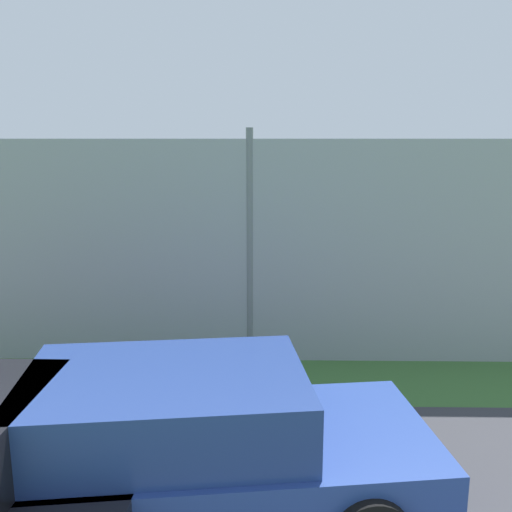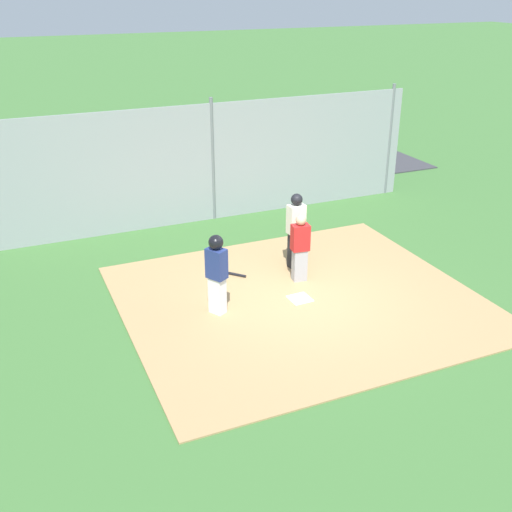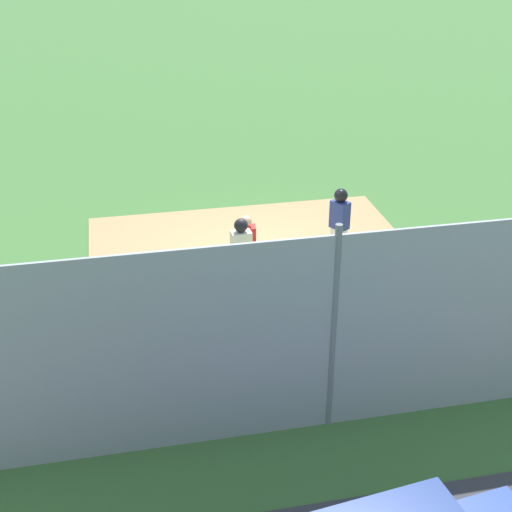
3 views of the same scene
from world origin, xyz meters
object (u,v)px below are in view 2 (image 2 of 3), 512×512
object	(u,v)px
catcher	(300,247)
umpire	(296,229)
home_plate	(300,299)
parked_car_dark	(249,153)
baseball_bat	(230,273)
parked_car_blue	(191,164)
runner	(217,269)

from	to	relation	value
catcher	umpire	world-z (taller)	umpire
home_plate	umpire	distance (m)	1.85
umpire	parked_car_dark	xyz separation A→B (m)	(-2.12, -7.82, -0.36)
parked_car_dark	baseball_bat	bearing A→B (deg)	-114.87
home_plate	parked_car_blue	distance (m)	8.82
umpire	parked_car_blue	bearing A→B (deg)	176.22
home_plate	parked_car_blue	xyz separation A→B (m)	(-0.49, -8.79, 0.57)
parked_car_dark	parked_car_blue	xyz separation A→B (m)	(2.25, 0.50, 0.00)
catcher	runner	distance (m)	2.27
home_plate	parked_car_dark	bearing A→B (deg)	-106.44
umpire	baseball_bat	xyz separation A→B (m)	(1.54, -0.20, -0.91)
runner	baseball_bat	xyz separation A→B (m)	(-0.85, -1.51, -0.93)
umpire	baseball_bat	size ratio (longest dim) A/B	2.27
parked_car_dark	runner	bearing A→B (deg)	-115.50
catcher	umpire	distance (m)	0.71
home_plate	baseball_bat	world-z (taller)	baseball_bat
parked_car_dark	parked_car_blue	size ratio (longest dim) A/B	0.96
baseball_bat	parked_car_blue	size ratio (longest dim) A/B	0.18
catcher	baseball_bat	world-z (taller)	catcher
home_plate	baseball_bat	bearing A→B (deg)	-61.21
parked_car_dark	parked_car_blue	distance (m)	2.31
home_plate	catcher	xyz separation A→B (m)	(-0.40, -0.81, 0.78)
umpire	baseball_bat	distance (m)	1.80
catcher	parked_car_blue	size ratio (longest dim) A/B	0.35
home_plate	parked_car_blue	world-z (taller)	parked_car_blue
home_plate	catcher	bearing A→B (deg)	-116.00
parked_car_blue	baseball_bat	bearing A→B (deg)	71.54
umpire	parked_car_blue	distance (m)	7.33
runner	catcher	bearing A→B (deg)	-13.26
catcher	runner	size ratio (longest dim) A/B	0.92
home_plate	catcher	distance (m)	1.20
catcher	runner	xyz separation A→B (m)	(2.16, 0.65, 0.17)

